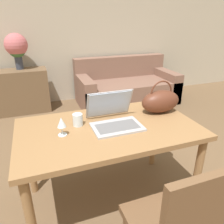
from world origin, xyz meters
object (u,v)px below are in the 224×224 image
(laptop, at_px, (113,116))
(handbag, at_px, (160,101))
(couch, at_px, (126,87))
(wine_glass, at_px, (61,123))
(drinking_glass, at_px, (78,120))
(flower_vase, at_px, (16,47))

(laptop, height_order, handbag, handbag)
(handbag, bearing_deg, couch, 74.14)
(laptop, relative_size, wine_glass, 2.68)
(couch, xyz_separation_m, laptop, (-1.07, -2.21, 0.53))
(drinking_glass, distance_m, handbag, 0.74)
(laptop, xyz_separation_m, drinking_glass, (-0.27, 0.06, -0.02))
(couch, distance_m, laptop, 2.51)
(laptop, distance_m, handbag, 0.47)
(wine_glass, bearing_deg, flower_vase, 97.81)
(laptop, xyz_separation_m, wine_glass, (-0.41, -0.06, 0.03))
(laptop, relative_size, drinking_glass, 3.93)
(couch, bearing_deg, drinking_glass, -122.05)
(couch, relative_size, wine_glass, 12.95)
(couch, relative_size, flower_vase, 3.23)
(couch, relative_size, drinking_glass, 19.00)
(drinking_glass, bearing_deg, laptop, -12.05)
(couch, bearing_deg, wine_glass, -123.21)
(drinking_glass, xyz_separation_m, wine_glass, (-0.14, -0.12, 0.05))
(drinking_glass, bearing_deg, handbag, 0.92)
(flower_vase, bearing_deg, couch, -6.58)
(couch, distance_m, wine_glass, 2.76)
(wine_glass, distance_m, flower_vase, 2.51)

